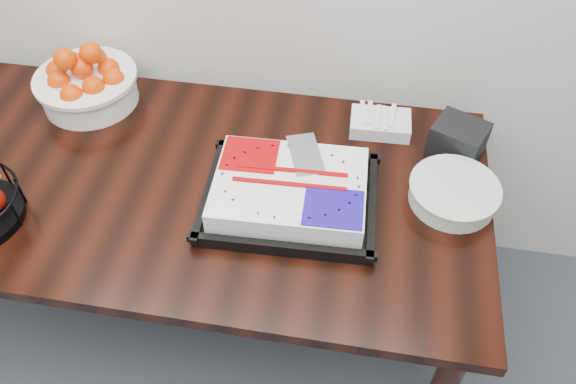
% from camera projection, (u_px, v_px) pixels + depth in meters
% --- Properties ---
extents(table, '(1.80, 0.90, 0.75)m').
position_uv_depth(table, '(186.00, 197.00, 1.73)').
color(table, black).
rests_on(table, ground).
extents(cake_tray, '(0.49, 0.39, 0.10)m').
position_uv_depth(cake_tray, '(290.00, 192.00, 1.56)').
color(cake_tray, black).
rests_on(cake_tray, table).
extents(tangerine_bowl, '(0.33, 0.33, 0.21)m').
position_uv_depth(tangerine_bowl, '(85.00, 78.00, 1.83)').
color(tangerine_bowl, white).
rests_on(tangerine_bowl, table).
extents(plate_stack, '(0.25, 0.25, 0.06)m').
position_uv_depth(plate_stack, '(453.00, 193.00, 1.58)').
color(plate_stack, white).
rests_on(plate_stack, table).
extents(fork_bag, '(0.19, 0.13, 0.06)m').
position_uv_depth(fork_bag, '(380.00, 123.00, 1.79)').
color(fork_bag, silver).
rests_on(fork_bag, table).
extents(napkin_box, '(0.19, 0.18, 0.11)m').
position_uv_depth(napkin_box, '(458.00, 139.00, 1.70)').
color(napkin_box, black).
rests_on(napkin_box, table).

